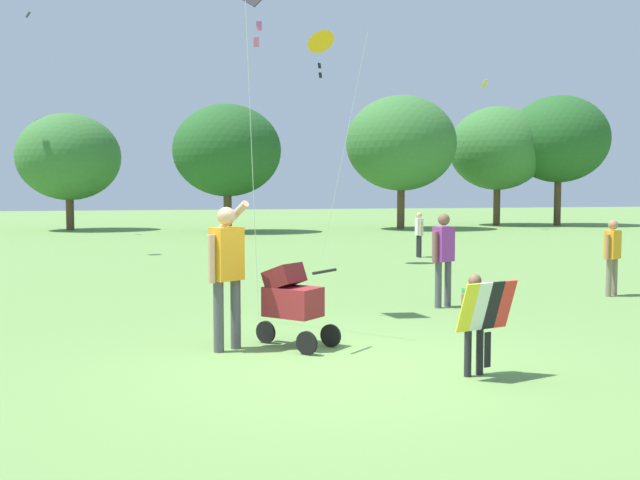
{
  "coord_description": "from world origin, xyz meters",
  "views": [
    {
      "loc": [
        -2.07,
        -7.48,
        1.94
      ],
      "look_at": [
        0.11,
        1.28,
        1.3
      ],
      "focal_mm": 41.09,
      "sensor_mm": 36.0,
      "label": 1
    }
  ],
  "objects_px": {
    "kite_adult_black": "(256,2)",
    "kite_orange_delta": "(321,43)",
    "person_adult_flyer": "(226,264)",
    "child_with_butterfly_kite": "(477,314)",
    "stroller": "(291,298)",
    "person_couple_left": "(612,251)",
    "person_sitting_far": "(419,231)",
    "person_red_shirt": "(443,252)"
  },
  "relations": [
    {
      "from": "person_adult_flyer",
      "to": "stroller",
      "type": "height_order",
      "value": "person_adult_flyer"
    },
    {
      "from": "stroller",
      "to": "person_red_shirt",
      "type": "xyz_separation_m",
      "value": [
        3.01,
        2.35,
        0.3
      ]
    },
    {
      "from": "stroller",
      "to": "kite_orange_delta",
      "type": "xyz_separation_m",
      "value": [
        2.69,
        9.26,
        4.93
      ]
    },
    {
      "from": "person_adult_flyer",
      "to": "kite_orange_delta",
      "type": "bearing_deg",
      "value": 69.4
    },
    {
      "from": "stroller",
      "to": "child_with_butterfly_kite",
      "type": "bearing_deg",
      "value": -49.63
    },
    {
      "from": "person_sitting_far",
      "to": "person_couple_left",
      "type": "height_order",
      "value": "person_couple_left"
    },
    {
      "from": "kite_adult_black",
      "to": "kite_orange_delta",
      "type": "height_order",
      "value": "kite_orange_delta"
    },
    {
      "from": "kite_orange_delta",
      "to": "kite_adult_black",
      "type": "bearing_deg",
      "value": -110.74
    },
    {
      "from": "person_red_shirt",
      "to": "person_couple_left",
      "type": "bearing_deg",
      "value": 7.09
    },
    {
      "from": "stroller",
      "to": "person_red_shirt",
      "type": "distance_m",
      "value": 3.83
    },
    {
      "from": "person_adult_flyer",
      "to": "stroller",
      "type": "xyz_separation_m",
      "value": [
        0.79,
        -0.01,
        -0.43
      ]
    },
    {
      "from": "child_with_butterfly_kite",
      "to": "person_couple_left",
      "type": "bearing_deg",
      "value": 43.23
    },
    {
      "from": "person_sitting_far",
      "to": "person_couple_left",
      "type": "bearing_deg",
      "value": -85.65
    },
    {
      "from": "kite_adult_black",
      "to": "kite_orange_delta",
      "type": "xyz_separation_m",
      "value": [
        2.8,
        7.38,
        0.95
      ]
    },
    {
      "from": "child_with_butterfly_kite",
      "to": "kite_adult_black",
      "type": "distance_m",
      "value": 5.66
    },
    {
      "from": "person_adult_flyer",
      "to": "kite_adult_black",
      "type": "relative_size",
      "value": 0.35
    },
    {
      "from": "person_adult_flyer",
      "to": "person_couple_left",
      "type": "height_order",
      "value": "person_adult_flyer"
    },
    {
      "from": "kite_orange_delta",
      "to": "person_adult_flyer",
      "type": "bearing_deg",
      "value": -110.6
    },
    {
      "from": "person_adult_flyer",
      "to": "stroller",
      "type": "bearing_deg",
      "value": -0.72
    },
    {
      "from": "kite_adult_black",
      "to": "person_red_shirt",
      "type": "distance_m",
      "value": 4.85
    },
    {
      "from": "child_with_butterfly_kite",
      "to": "kite_orange_delta",
      "type": "height_order",
      "value": "kite_orange_delta"
    },
    {
      "from": "person_adult_flyer",
      "to": "kite_adult_black",
      "type": "xyz_separation_m",
      "value": [
        0.68,
        1.86,
        3.55
      ]
    },
    {
      "from": "stroller",
      "to": "person_couple_left",
      "type": "xyz_separation_m",
      "value": [
        6.47,
        2.78,
        0.2
      ]
    },
    {
      "from": "person_couple_left",
      "to": "kite_orange_delta",
      "type": "bearing_deg",
      "value": 120.28
    },
    {
      "from": "person_red_shirt",
      "to": "person_sitting_far",
      "type": "distance_m",
      "value": 8.75
    },
    {
      "from": "child_with_butterfly_kite",
      "to": "person_adult_flyer",
      "type": "xyz_separation_m",
      "value": [
        -2.35,
        1.85,
        0.39
      ]
    },
    {
      "from": "stroller",
      "to": "person_sitting_far",
      "type": "relative_size",
      "value": 0.81
    },
    {
      "from": "child_with_butterfly_kite",
      "to": "person_sitting_far",
      "type": "xyz_separation_m",
      "value": [
        4.31,
        12.45,
        0.1
      ]
    },
    {
      "from": "kite_adult_black",
      "to": "person_sitting_far",
      "type": "distance_m",
      "value": 11.26
    },
    {
      "from": "stroller",
      "to": "person_couple_left",
      "type": "height_order",
      "value": "person_couple_left"
    },
    {
      "from": "kite_orange_delta",
      "to": "person_red_shirt",
      "type": "distance_m",
      "value": 8.33
    },
    {
      "from": "kite_adult_black",
      "to": "person_sitting_far",
      "type": "height_order",
      "value": "kite_adult_black"
    },
    {
      "from": "person_couple_left",
      "to": "person_red_shirt",
      "type": "bearing_deg",
      "value": -172.91
    },
    {
      "from": "stroller",
      "to": "person_red_shirt",
      "type": "relative_size",
      "value": 0.67
    },
    {
      "from": "person_red_shirt",
      "to": "person_couple_left",
      "type": "relative_size",
      "value": 1.11
    },
    {
      "from": "child_with_butterfly_kite",
      "to": "person_red_shirt",
      "type": "height_order",
      "value": "person_red_shirt"
    },
    {
      "from": "person_red_shirt",
      "to": "stroller",
      "type": "bearing_deg",
      "value": -142.1
    },
    {
      "from": "stroller",
      "to": "person_couple_left",
      "type": "distance_m",
      "value": 7.04
    },
    {
      "from": "person_adult_flyer",
      "to": "person_sitting_far",
      "type": "distance_m",
      "value": 12.52
    },
    {
      "from": "child_with_butterfly_kite",
      "to": "kite_adult_black",
      "type": "xyz_separation_m",
      "value": [
        -1.67,
        3.71,
        3.94
      ]
    },
    {
      "from": "stroller",
      "to": "person_couple_left",
      "type": "bearing_deg",
      "value": 23.21
    },
    {
      "from": "child_with_butterfly_kite",
      "to": "person_couple_left",
      "type": "distance_m",
      "value": 6.74
    }
  ]
}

